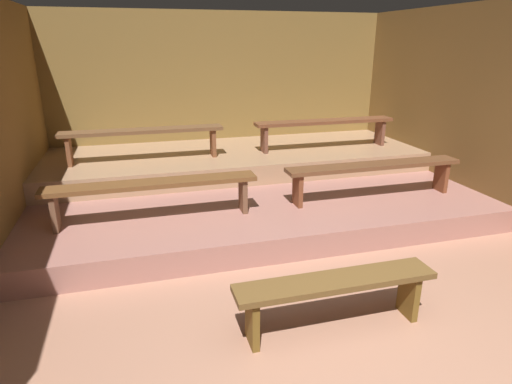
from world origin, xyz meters
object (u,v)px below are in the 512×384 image
at_px(bench_lower_right, 374,170).
at_px(bench_middle_right, 325,125).
at_px(bench_floor_center, 336,289).
at_px(bench_lower_left, 153,188).
at_px(bench_middle_left, 143,135).

distance_m(bench_lower_right, bench_middle_right, 1.46).
height_order(bench_floor_center, bench_middle_right, bench_middle_right).
distance_m(bench_lower_left, bench_middle_left, 1.46).
relative_size(bench_lower_right, bench_middle_left, 1.02).
height_order(bench_lower_left, bench_middle_right, bench_middle_right).
bearing_deg(bench_middle_right, bench_lower_right, -91.12).
bearing_deg(bench_floor_center, bench_lower_left, 122.47).
distance_m(bench_floor_center, bench_lower_left, 2.13).
xyz_separation_m(bench_lower_left, bench_middle_left, (-0.03, 1.44, 0.25)).
height_order(bench_floor_center, bench_middle_left, bench_middle_left).
relative_size(bench_floor_center, bench_lower_right, 0.70).
relative_size(bench_floor_center, bench_lower_left, 0.70).
bearing_deg(bench_lower_left, bench_lower_right, 0.00).
bearing_deg(bench_middle_right, bench_middle_left, 180.00).
height_order(bench_lower_left, bench_middle_left, bench_middle_left).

